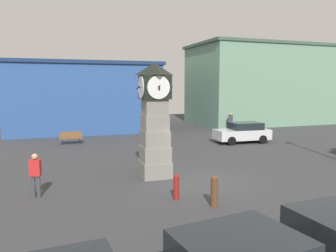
# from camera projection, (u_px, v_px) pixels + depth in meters

# --- Properties ---
(ground_plane) EXTENTS (69.07, 69.07, 0.00)m
(ground_plane) POSITION_uv_depth(u_px,v_px,m) (200.00, 180.00, 14.91)
(ground_plane) COLOR #38383A
(clock_tower) EXTENTS (1.75, 1.68, 5.32)m
(clock_tower) POSITION_uv_depth(u_px,v_px,m) (155.00, 121.00, 15.20)
(clock_tower) COLOR gray
(clock_tower) RESTS_ON ground_plane
(bollard_near_tower) EXTENTS (0.26, 0.26, 1.13)m
(bollard_near_tower) POSITION_uv_depth(u_px,v_px,m) (214.00, 191.00, 11.58)
(bollard_near_tower) COLOR brown
(bollard_near_tower) RESTS_ON ground_plane
(bollard_mid_row) EXTENTS (0.22, 0.22, 0.97)m
(bollard_mid_row) POSITION_uv_depth(u_px,v_px,m) (176.00, 187.00, 12.33)
(bollard_mid_row) COLOR maroon
(bollard_mid_row) RESTS_ON ground_plane
(car_end_of_row) EXTENTS (4.20, 2.06, 1.54)m
(car_end_of_row) POSITION_uv_depth(u_px,v_px,m) (243.00, 132.00, 24.86)
(car_end_of_row) COLOR silver
(car_end_of_row) RESTS_ON ground_plane
(bench) EXTENTS (1.61, 0.55, 0.90)m
(bench) POSITION_uv_depth(u_px,v_px,m) (71.00, 137.00, 24.29)
(bench) COLOR brown
(bench) RESTS_ON ground_plane
(pedestrian_near_bench) EXTENTS (0.45, 0.33, 1.71)m
(pedestrian_near_bench) POSITION_uv_depth(u_px,v_px,m) (35.00, 172.00, 12.52)
(pedestrian_near_bench) COLOR #3F3F47
(pedestrian_near_bench) RESTS_ON ground_plane
(pedestrian_crossing_lot) EXTENTS (0.45, 0.46, 1.74)m
(pedestrian_crossing_lot) POSITION_uv_depth(u_px,v_px,m) (230.00, 120.00, 31.56)
(pedestrian_crossing_lot) COLOR red
(pedestrian_crossing_lot) RESTS_ON ground_plane
(warehouse_blue_far) EXTENTS (14.11, 10.18, 6.48)m
(warehouse_blue_far) POSITION_uv_depth(u_px,v_px,m) (84.00, 97.00, 32.40)
(warehouse_blue_far) COLOR #2D5193
(warehouse_blue_far) RESTS_ON ground_plane
(storefront_low_left) EXTENTS (17.99, 9.46, 8.94)m
(storefront_low_left) POSITION_uv_depth(u_px,v_px,m) (266.00, 85.00, 38.47)
(storefront_low_left) COLOR gray
(storefront_low_left) RESTS_ON ground_plane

